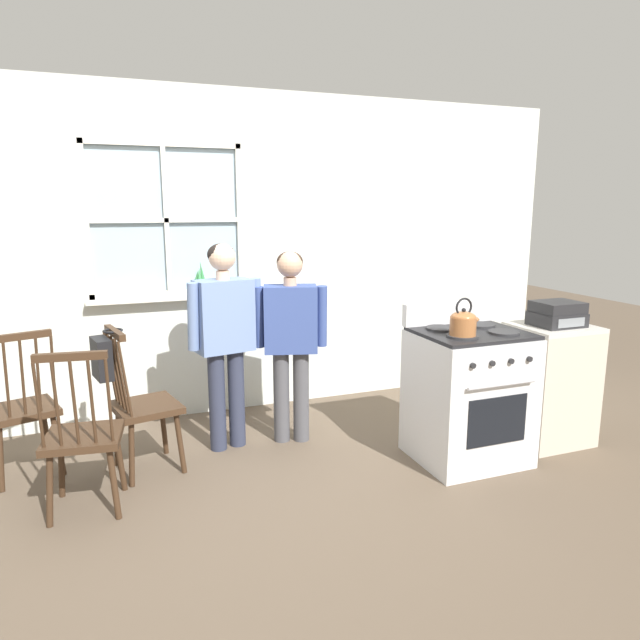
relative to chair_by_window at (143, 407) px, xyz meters
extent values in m
plane|color=brown|center=(0.75, -0.41, -0.45)|extent=(16.00, 16.00, 0.00)
cube|color=silver|center=(2.44, 0.99, 0.90)|extent=(3.02, 0.06, 2.70)
cube|color=silver|center=(0.32, 0.99, 0.07)|extent=(1.24, 0.06, 1.04)
cube|color=silver|center=(0.32, 0.99, 2.03)|extent=(1.24, 0.06, 0.44)
cube|color=silver|center=(0.32, 0.91, 0.58)|extent=(1.30, 0.10, 0.03)
cube|color=#9EB7C6|center=(0.32, 1.00, 1.20)|extent=(1.18, 0.01, 1.16)
cube|color=silver|center=(0.32, 0.97, 1.20)|extent=(0.04, 0.02, 1.22)
cube|color=silver|center=(0.32, 0.97, 1.20)|extent=(1.24, 0.02, 0.04)
cube|color=silver|center=(-0.28, 0.97, 1.20)|extent=(0.04, 0.03, 1.22)
cube|color=silver|center=(0.91, 0.97, 1.20)|extent=(0.04, 0.03, 1.22)
cube|color=silver|center=(0.32, 0.97, 1.79)|extent=(1.24, 0.03, 0.04)
cube|color=silver|center=(0.32, 0.97, 0.61)|extent=(1.24, 0.03, 0.04)
cube|color=#3D2819|center=(0.02, 0.01, -0.01)|extent=(0.48, 0.50, 0.04)
cylinder|color=#3D2819|center=(0.22, -0.13, -0.24)|extent=(0.08, 0.07, 0.42)
cylinder|color=#3D2819|center=(0.14, 0.21, -0.24)|extent=(0.07, 0.08, 0.42)
cylinder|color=#3D2819|center=(-0.10, -0.20, -0.24)|extent=(0.07, 0.08, 0.42)
cylinder|color=#3D2819|center=(-0.17, 0.14, -0.24)|extent=(0.08, 0.07, 0.42)
cylinder|color=#3D2819|center=(-0.10, -0.21, 0.25)|extent=(0.07, 0.03, 0.51)
cylinder|color=#3D2819|center=(-0.12, -0.12, 0.25)|extent=(0.07, 0.03, 0.51)
cylinder|color=#3D2819|center=(-0.14, -0.03, 0.25)|extent=(0.07, 0.03, 0.51)
cylinder|color=#3D2819|center=(-0.16, 0.06, 0.25)|extent=(0.07, 0.03, 0.51)
cylinder|color=#3D2819|center=(-0.18, 0.14, 0.25)|extent=(0.07, 0.03, 0.51)
cube|color=#3D2819|center=(-0.14, -0.03, 0.53)|extent=(0.12, 0.38, 0.04)
cube|color=#3D2819|center=(-0.75, 0.23, -0.01)|extent=(0.52, 0.51, 0.04)
cylinder|color=#3D2819|center=(-0.64, 0.43, -0.24)|extent=(0.06, 0.08, 0.42)
cylinder|color=#3D2819|center=(-0.54, 0.13, -0.24)|extent=(0.08, 0.06, 0.42)
cylinder|color=#3D2819|center=(-0.87, 0.02, -0.24)|extent=(0.06, 0.08, 0.42)
cylinder|color=#3D2819|center=(-0.53, 0.12, 0.25)|extent=(0.04, 0.07, 0.51)
cylinder|color=#3D2819|center=(-0.62, 0.09, 0.25)|extent=(0.04, 0.07, 0.51)
cylinder|color=#3D2819|center=(-0.70, 0.07, 0.25)|extent=(0.04, 0.07, 0.51)
cylinder|color=#3D2819|center=(-0.79, 0.04, 0.25)|extent=(0.04, 0.07, 0.51)
cube|color=#3D2819|center=(-0.70, 0.07, 0.53)|extent=(0.37, 0.15, 0.04)
cube|color=#3D2819|center=(-0.36, -0.39, -0.01)|extent=(0.47, 0.45, 0.04)
cylinder|color=#3D2819|center=(-0.17, -0.25, -0.24)|extent=(0.07, 0.07, 0.42)
cylinder|color=#3D2819|center=(-0.51, -0.21, -0.24)|extent=(0.07, 0.07, 0.42)
cylinder|color=#3D2819|center=(-0.21, -0.57, -0.24)|extent=(0.07, 0.07, 0.42)
cylinder|color=#3D2819|center=(-0.55, -0.53, -0.24)|extent=(0.07, 0.07, 0.42)
cylinder|color=#3D2819|center=(-0.20, -0.58, 0.25)|extent=(0.03, 0.07, 0.51)
cylinder|color=#3D2819|center=(-0.29, -0.57, 0.25)|extent=(0.03, 0.07, 0.51)
cylinder|color=#3D2819|center=(-0.38, -0.56, 0.25)|extent=(0.03, 0.07, 0.51)
cylinder|color=#3D2819|center=(-0.47, -0.55, 0.25)|extent=(0.03, 0.07, 0.51)
cylinder|color=#3D2819|center=(-0.56, -0.54, 0.25)|extent=(0.03, 0.07, 0.51)
cube|color=#3D2819|center=(-0.38, -0.56, 0.53)|extent=(0.38, 0.09, 0.04)
cylinder|color=#2D3347|center=(0.52, 0.16, -0.08)|extent=(0.12, 0.12, 0.74)
cylinder|color=#2D3347|center=(0.67, 0.19, -0.08)|extent=(0.12, 0.12, 0.74)
cube|color=#6B84B7|center=(0.60, 0.18, 0.55)|extent=(0.43, 0.28, 0.52)
cylinder|color=#6B84B7|center=(0.37, 0.11, 0.57)|extent=(0.10, 0.12, 0.48)
cylinder|color=#6B84B7|center=(0.83, 0.20, 0.57)|extent=(0.10, 0.12, 0.48)
cylinder|color=beige|center=(0.60, 0.18, 0.84)|extent=(0.10, 0.10, 0.06)
sphere|color=beige|center=(0.60, 0.18, 0.96)|extent=(0.19, 0.19, 0.19)
ellipsoid|color=black|center=(0.60, 0.19, 0.98)|extent=(0.19, 0.19, 0.16)
cylinder|color=#4C4C51|center=(1.01, 0.15, -0.10)|extent=(0.12, 0.12, 0.70)
cylinder|color=#4C4C51|center=(1.15, 0.11, -0.10)|extent=(0.12, 0.12, 0.70)
cube|color=#384C8E|center=(1.08, 0.13, 0.50)|extent=(0.43, 0.31, 0.49)
cylinder|color=#384C8E|center=(0.85, 0.17, 0.52)|extent=(0.10, 0.12, 0.46)
cylinder|color=#384C8E|center=(1.30, 0.04, 0.52)|extent=(0.10, 0.12, 0.46)
cylinder|color=tan|center=(1.08, 0.13, 0.78)|extent=(0.10, 0.10, 0.06)
sphere|color=tan|center=(1.08, 0.13, 0.90)|extent=(0.19, 0.19, 0.19)
ellipsoid|color=#332319|center=(1.08, 0.14, 0.92)|extent=(0.19, 0.19, 0.15)
cube|color=silver|center=(2.14, -0.61, 0.00)|extent=(0.73, 0.64, 0.90)
cube|color=black|center=(2.14, -0.61, 0.46)|extent=(0.71, 0.61, 0.02)
cylinder|color=#2D2D30|center=(1.98, -0.74, 0.48)|extent=(0.20, 0.20, 0.02)
cylinder|color=#2D2D30|center=(2.30, -0.74, 0.48)|extent=(0.20, 0.20, 0.02)
cylinder|color=#2D2D30|center=(1.98, -0.48, 0.48)|extent=(0.20, 0.20, 0.02)
cylinder|color=#2D2D30|center=(2.30, -0.48, 0.48)|extent=(0.20, 0.20, 0.02)
cube|color=silver|center=(2.14, -0.32, 0.55)|extent=(0.73, 0.06, 0.16)
cube|color=black|center=(2.14, -0.94, -0.05)|extent=(0.45, 0.01, 0.32)
cylinder|color=silver|center=(2.14, -0.96, 0.20)|extent=(0.51, 0.02, 0.02)
cylinder|color=#232326|center=(1.92, -0.94, 0.34)|extent=(0.04, 0.02, 0.04)
cylinder|color=#232326|center=(2.07, -0.94, 0.34)|extent=(0.04, 0.02, 0.04)
cylinder|color=#232326|center=(2.21, -0.94, 0.34)|extent=(0.04, 0.02, 0.04)
cylinder|color=#232326|center=(2.36, -0.94, 0.34)|extent=(0.04, 0.02, 0.04)
cylinder|color=#A86638|center=(1.98, -0.74, 0.55)|extent=(0.17, 0.17, 0.12)
ellipsoid|color=#A86638|center=(1.98, -0.74, 0.61)|extent=(0.16, 0.16, 0.07)
sphere|color=black|center=(1.98, -0.74, 0.65)|extent=(0.03, 0.03, 0.03)
cylinder|color=#A86638|center=(2.06, -0.74, 0.57)|extent=(0.08, 0.03, 0.07)
torus|color=black|center=(1.98, -0.74, 0.67)|extent=(0.12, 0.01, 0.12)
cylinder|color=beige|center=(0.55, 0.90, 0.65)|extent=(0.14, 0.14, 0.11)
cylinder|color=#33261C|center=(0.55, 0.90, 0.70)|extent=(0.12, 0.12, 0.01)
cone|color=#388447|center=(0.57, 0.91, 0.79)|extent=(0.06, 0.05, 0.17)
cone|color=#388447|center=(0.53, 0.91, 0.75)|extent=(0.05, 0.05, 0.11)
cone|color=#388447|center=(0.55, 0.88, 0.76)|extent=(0.04, 0.07, 0.12)
cube|color=black|center=(-0.23, -0.05, 0.37)|extent=(0.14, 0.23, 0.26)
torus|color=black|center=(-0.15, -0.03, 0.54)|extent=(0.15, 0.15, 0.01)
cube|color=beige|center=(2.90, -0.56, -0.01)|extent=(0.55, 0.50, 0.87)
cube|color=beige|center=(2.90, -0.56, 0.44)|extent=(0.55, 0.50, 0.03)
cube|color=#232326|center=(2.90, -0.58, 0.50)|extent=(0.34, 0.28, 0.10)
cube|color=#232326|center=(2.90, -0.58, 0.59)|extent=(0.32, 0.27, 0.08)
cube|color=gray|center=(2.90, -0.73, 0.50)|extent=(0.24, 0.01, 0.06)
camera|label=1|loc=(-0.18, -3.79, 1.32)|focal=32.00mm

